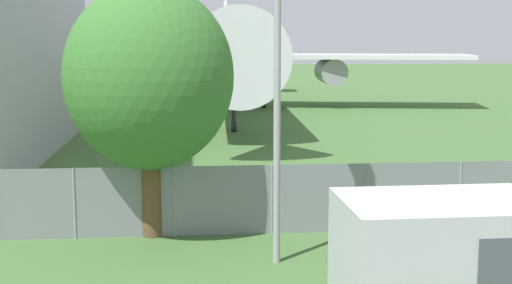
# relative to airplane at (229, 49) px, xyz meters

# --- Properties ---
(perimeter_fence) EXTENTS (56.07, 0.07, 1.84)m
(perimeter_fence) POSITION_rel_airplane_xyz_m (-3.09, -31.44, -3.32)
(perimeter_fence) COLOR gray
(perimeter_fence) RESTS_ON ground
(airplane) EXTENTS (34.94, 43.14, 12.66)m
(airplane) POSITION_rel_airplane_xyz_m (0.00, 0.00, 0.00)
(airplane) COLOR silver
(airplane) RESTS_ON ground
(portable_cabin) EXTENTS (3.68, 2.53, 2.31)m
(portable_cabin) POSITION_rel_airplane_xyz_m (1.82, -37.63, -3.09)
(portable_cabin) COLOR silver
(portable_cabin) RESTS_ON ground
(tree_left_of_cabin) EXTENTS (4.30, 4.30, 6.52)m
(tree_left_of_cabin) POSITION_rel_airplane_xyz_m (-3.68, -31.37, -0.11)
(tree_left_of_cabin) COLOR brown
(tree_left_of_cabin) RESTS_ON ground
(light_mast) EXTENTS (0.44, 0.44, 7.48)m
(light_mast) POSITION_rel_airplane_xyz_m (-0.71, -33.82, 0.35)
(light_mast) COLOR #99999E
(light_mast) RESTS_ON ground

